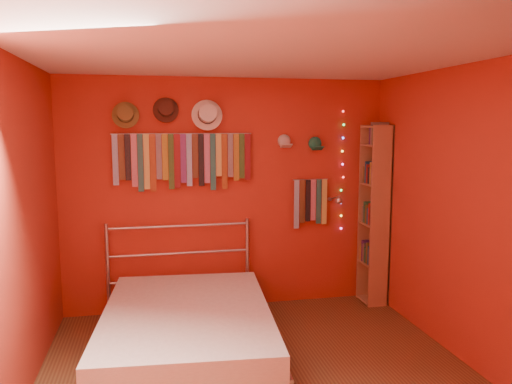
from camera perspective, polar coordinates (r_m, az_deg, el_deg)
ground at (r=4.16m, az=0.82°, el=-21.07°), size 3.50×3.50×0.00m
back_wall at (r=5.42m, az=-3.26°, el=-0.30°), size 3.50×0.02×2.50m
right_wall at (r=4.45m, az=23.45°, el=-2.68°), size 0.02×3.50×2.50m
left_wall at (r=3.75m, az=-26.29°, el=-4.66°), size 0.02×3.50×2.50m
ceiling at (r=3.68m, az=0.90°, el=15.48°), size 3.50×3.50×0.02m
tie_rack at (r=5.26m, az=-8.38°, el=3.86°), size 1.45×0.03×0.60m
small_tie_rack at (r=5.58m, az=6.24°, el=-0.98°), size 0.40×0.03×0.55m
fedora_olive at (r=5.22m, az=-14.70°, el=8.59°), size 0.27×0.15×0.27m
fedora_brown at (r=5.22m, az=-10.26°, el=9.30°), size 0.26×0.14×0.26m
fedora_white at (r=5.24m, az=-5.58°, el=8.85°), size 0.32×0.18×0.32m
cap_white at (r=5.45m, az=3.24°, el=5.83°), size 0.16×0.20×0.16m
cap_green at (r=5.55m, az=6.77°, el=5.52°), size 0.16×0.20×0.16m
fairy_lights at (r=5.70m, az=9.82°, el=2.40°), size 0.05×0.02×1.35m
reading_lamp at (r=5.48m, az=9.29°, el=-0.94°), size 0.08×0.33×0.10m
bookshelf at (r=5.74m, az=13.71°, el=-2.42°), size 0.25×0.34×2.00m
bed at (r=4.53m, az=-7.86°, el=-15.39°), size 1.67×2.12×1.00m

